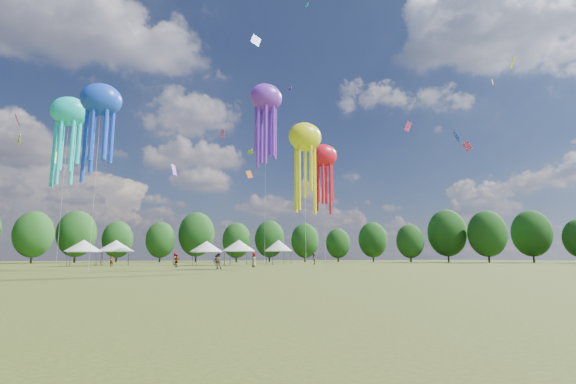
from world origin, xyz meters
name	(u,v)px	position (x,y,z in m)	size (l,w,h in m)	color
ground	(476,288)	(0.00, 0.00, 0.00)	(300.00, 300.00, 0.00)	#384416
spectator_near	(218,261)	(-3.85, 30.63, 0.81)	(0.79, 0.61, 1.62)	gray
spectators_far	(224,260)	(0.77, 48.24, 0.84)	(33.06, 19.89, 1.90)	gray
festival_tents	(188,246)	(-3.72, 53.56, 3.02)	(35.24, 12.21, 4.26)	#47474C
show_kites	(216,130)	(-3.07, 37.63, 17.36)	(36.64, 23.63, 27.27)	blue
small_kites	(230,51)	(-0.43, 42.29, 31.16)	(74.52, 64.90, 41.96)	blue
treeline	(181,227)	(-3.87, 62.51, 6.54)	(201.57, 95.24, 13.43)	#38281C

